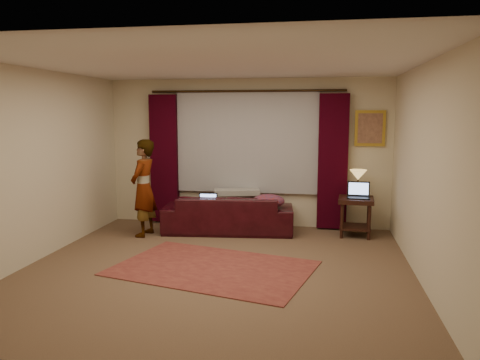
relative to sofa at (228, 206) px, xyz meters
name	(u,v)px	position (x,y,z in m)	size (l,w,h in m)	color
floor	(217,269)	(0.23, -1.92, -0.44)	(5.00, 5.00, 0.01)	brown
ceiling	(215,64)	(0.23, -1.92, 2.16)	(5.00, 5.00, 0.02)	silver
wall_back	(247,153)	(0.23, 0.58, 0.86)	(5.00, 0.02, 2.60)	beige
wall_front	(140,210)	(0.23, -4.42, 0.86)	(5.00, 0.02, 2.60)	beige
wall_left	(35,166)	(-2.27, -1.92, 0.86)	(0.02, 5.00, 2.60)	beige
wall_right	(425,174)	(2.73, -1.92, 0.86)	(0.02, 5.00, 2.60)	beige
sheer_curtain	(247,142)	(0.23, 0.52, 1.06)	(2.50, 0.05, 1.80)	#A0A0A8
drape_left	(164,159)	(-1.27, 0.47, 0.74)	(0.50, 0.14, 2.30)	black
drape_right	(333,162)	(1.73, 0.47, 0.74)	(0.50, 0.14, 2.30)	black
curtain_rod	(246,91)	(0.23, 0.47, 1.94)	(0.04, 0.04, 3.40)	black
picture_frame	(370,128)	(2.33, 0.55, 1.31)	(0.50, 0.04, 0.60)	#B3912E
sofa	(228,206)	(0.00, 0.00, 0.00)	(2.17, 0.94, 0.88)	black
throw_blanket	(237,178)	(0.10, 0.28, 0.44)	(0.78, 0.31, 0.09)	#9A9892
clothing_pile	(269,202)	(0.69, -0.03, 0.11)	(0.53, 0.41, 0.22)	#652C41
laptop_sofa	(207,201)	(-0.32, -0.19, 0.11)	(0.31, 0.34, 0.23)	black
area_rug	(213,268)	(0.18, -1.91, -0.43)	(2.48, 1.65, 0.01)	brown
end_table	(355,217)	(2.11, 0.09, -0.12)	(0.55, 0.55, 0.64)	black
tiffany_lamp	(358,183)	(2.14, 0.21, 0.42)	(0.28, 0.28, 0.44)	#A3823F
laptop_table	(359,190)	(2.14, 0.04, 0.33)	(0.36, 0.39, 0.26)	black
person	(144,188)	(-1.31, -0.48, 0.35)	(0.47, 0.47, 1.59)	#9A9892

